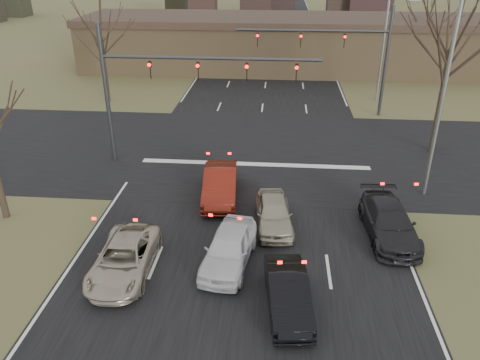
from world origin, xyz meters
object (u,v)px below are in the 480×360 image
object	(u,v)px
streetlight_right_near	(440,89)
car_red_ahead	(220,184)
car_silver_suv	(124,258)
car_black_hatch	(288,293)
streetlight_right_far	(383,32)
car_charcoal_sedan	(389,222)
car_silver_ahead	(274,213)
car_white_sedan	(229,248)
building	(288,43)
mast_arm_far	(348,48)
mast_arm_near	(162,78)

from	to	relation	value
streetlight_right_near	car_red_ahead	world-z (taller)	streetlight_right_near
car_silver_suv	car_black_hatch	bearing A→B (deg)	-14.91
streetlight_right_far	car_black_hatch	xyz separation A→B (m)	(-7.47, -26.24, -4.93)
car_charcoal_sedan	car_silver_ahead	bearing A→B (deg)	172.21
car_white_sedan	car_charcoal_sedan	distance (m)	7.31
streetlight_right_near	car_silver_suv	size ratio (longest dim) A/B	2.16
car_silver_suv	car_charcoal_sedan	distance (m)	11.41
streetlight_right_near	car_silver_suv	world-z (taller)	streetlight_right_near
building	car_white_sedan	bearing A→B (deg)	-94.11
building	mast_arm_far	world-z (taller)	mast_arm_far
car_silver_suv	car_black_hatch	size ratio (longest dim) A/B	1.16
car_silver_suv	mast_arm_near	bearing A→B (deg)	92.58
car_charcoal_sedan	car_silver_suv	bearing A→B (deg)	-165.17
mast_arm_far	car_white_sedan	bearing A→B (deg)	-108.68
car_silver_suv	car_black_hatch	xyz separation A→B (m)	(6.38, -1.56, 0.02)
streetlight_right_near	car_white_sedan	size ratio (longest dim) A/B	2.32
mast_arm_near	car_silver_ahead	xyz separation A→B (m)	(6.48, -6.74, -4.40)
mast_arm_far	streetlight_right_far	size ratio (longest dim) A/B	1.11
mast_arm_far	car_black_hatch	size ratio (longest dim) A/B	2.78
car_silver_suv	car_charcoal_sedan	xyz separation A→B (m)	(10.85, 3.53, 0.07)
streetlight_right_far	car_silver_suv	size ratio (longest dim) A/B	2.16
car_silver_suv	car_red_ahead	xyz separation A→B (m)	(3.00, 6.42, 0.13)
car_red_ahead	car_silver_ahead	xyz separation A→B (m)	(2.78, -2.47, -0.10)
building	streetlight_right_near	world-z (taller)	streetlight_right_near
building	streetlight_right_near	distance (m)	28.97
mast_arm_far	car_silver_ahead	distance (m)	17.99
streetlight_right_near	car_black_hatch	world-z (taller)	streetlight_right_near
streetlight_right_far	car_silver_suv	world-z (taller)	streetlight_right_far
building	car_charcoal_sedan	xyz separation A→B (m)	(4.32, -32.15, -1.96)
car_white_sedan	car_silver_ahead	xyz separation A→B (m)	(1.75, 3.03, -0.06)
car_silver_suv	car_silver_ahead	distance (m)	6.99
car_white_sedan	car_red_ahead	distance (m)	5.60
car_charcoal_sedan	car_red_ahead	xyz separation A→B (m)	(-7.85, 2.88, 0.06)
mast_arm_far	car_silver_suv	distance (m)	23.70
car_black_hatch	car_silver_suv	bearing A→B (deg)	159.71
car_black_hatch	car_red_ahead	distance (m)	8.66
building	mast_arm_far	xyz separation A→B (m)	(4.18, -15.00, 2.35)
mast_arm_near	car_silver_suv	xyz separation A→B (m)	(0.70, -10.68, -4.43)
streetlight_right_far	car_white_sedan	bearing A→B (deg)	-112.45
building	car_charcoal_sedan	distance (m)	32.50
building	mast_arm_far	size ratio (longest dim) A/B	3.81
streetlight_right_far	car_red_ahead	size ratio (longest dim) A/B	2.14
streetlight_right_near	car_silver_ahead	world-z (taller)	streetlight_right_near
mast_arm_far	car_black_hatch	distance (m)	23.08
car_charcoal_sedan	streetlight_right_far	bearing A→B (deg)	78.72
streetlight_right_near	mast_arm_near	bearing A→B (deg)	167.95
streetlight_right_near	car_charcoal_sedan	size ratio (longest dim) A/B	2.05
mast_arm_near	streetlight_right_far	size ratio (longest dim) A/B	1.21
car_silver_ahead	car_red_ahead	bearing A→B (deg)	132.49
car_white_sedan	car_charcoal_sedan	bearing A→B (deg)	28.81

